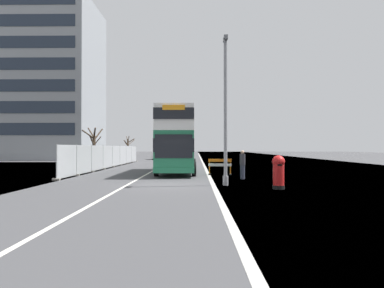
# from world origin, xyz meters

# --- Properties ---
(ground) EXTENTS (140.00, 280.00, 0.10)m
(ground) POSITION_xyz_m (0.56, 0.12, -0.05)
(ground) COLOR #424244
(double_decker_bus) EXTENTS (2.92, 10.19, 4.77)m
(double_decker_bus) POSITION_xyz_m (-0.09, 8.63, 2.54)
(double_decker_bus) COLOR #1E6B47
(double_decker_bus) RESTS_ON ground
(lamppost_foreground) EXTENTS (0.29, 0.70, 7.72)m
(lamppost_foreground) POSITION_xyz_m (2.88, -0.08, 3.63)
(lamppost_foreground) COLOR gray
(lamppost_foreground) RESTS_ON ground
(red_pillar_postbox) EXTENTS (0.59, 0.59, 1.59)m
(red_pillar_postbox) POSITION_xyz_m (5.25, -1.61, 0.87)
(red_pillar_postbox) COLOR black
(red_pillar_postbox) RESTS_ON ground
(roadworks_barrier) EXTENTS (1.65, 0.56, 1.14)m
(roadworks_barrier) POSITION_xyz_m (3.06, 6.65, 0.72)
(roadworks_barrier) COLOR orange
(roadworks_barrier) RESTS_ON ground
(construction_site_fence) EXTENTS (0.44, 27.40, 2.18)m
(construction_site_fence) POSITION_xyz_m (-6.97, 16.11, 1.05)
(construction_site_fence) COLOR #A8AAAD
(construction_site_fence) RESTS_ON ground
(car_oncoming_near) EXTENTS (1.95, 3.93, 2.14)m
(car_oncoming_near) POSITION_xyz_m (0.20, 23.29, 1.00)
(car_oncoming_near) COLOR silver
(car_oncoming_near) RESTS_ON ground
(car_receding_mid) EXTENTS (2.04, 4.31, 2.20)m
(car_receding_mid) POSITION_xyz_m (-0.39, 29.83, 1.03)
(car_receding_mid) COLOR black
(car_receding_mid) RESTS_ON ground
(car_receding_far) EXTENTS (1.93, 4.37, 2.15)m
(car_receding_far) POSITION_xyz_m (-4.63, 37.96, 1.00)
(car_receding_far) COLOR silver
(car_receding_far) RESTS_ON ground
(car_far_side) EXTENTS (1.95, 4.57, 2.22)m
(car_far_side) POSITION_xyz_m (-4.30, 46.56, 1.04)
(car_far_side) COLOR black
(car_far_side) RESTS_ON ground
(bare_tree_far_verge_near) EXTENTS (2.39, 2.66, 4.53)m
(bare_tree_far_verge_near) POSITION_xyz_m (-11.84, 26.28, 2.43)
(bare_tree_far_verge_near) COLOR #4C3D2D
(bare_tree_far_verge_near) RESTS_ON ground
(bare_tree_far_verge_mid) EXTENTS (2.07, 2.73, 4.08)m
(bare_tree_far_verge_mid) POSITION_xyz_m (-11.37, 46.34, 2.19)
(bare_tree_far_verge_mid) COLOR #4C3D2D
(bare_tree_far_verge_mid) RESTS_ON ground
(pedestrian_at_kerb) EXTENTS (0.34, 0.34, 1.78)m
(pedestrian_at_kerb) POSITION_xyz_m (4.25, 3.52, 0.90)
(pedestrian_at_kerb) COLOR #2D3342
(pedestrian_at_kerb) RESTS_ON ground
(backdrop_office_block) EXTENTS (31.88, 13.95, 25.78)m
(backdrop_office_block) POSITION_xyz_m (-31.45, 39.35, 12.90)
(backdrop_office_block) COLOR gray
(backdrop_office_block) RESTS_ON ground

